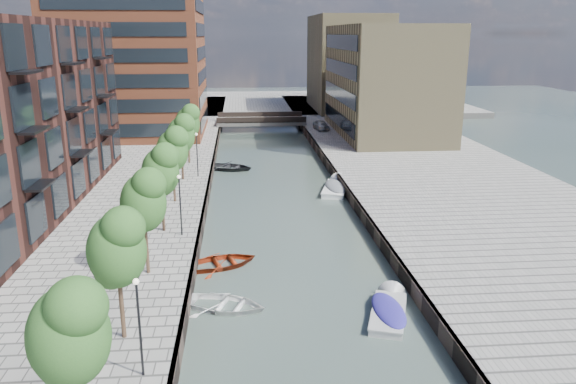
{
  "coord_description": "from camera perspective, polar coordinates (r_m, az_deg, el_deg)",
  "views": [
    {
      "loc": [
        -3.19,
        -11.7,
        13.94
      ],
      "look_at": [
        0.0,
        25.06,
        3.5
      ],
      "focal_mm": 35.0,
      "sensor_mm": 36.0,
      "label": 1
    }
  ],
  "objects": [
    {
      "name": "water",
      "position": [
        53.64,
        -1.38,
        0.73
      ],
      "size": [
        300.0,
        300.0,
        0.0
      ],
      "primitive_type": "plane",
      "color": "#38473F",
      "rests_on": "ground"
    },
    {
      "name": "quay_right",
      "position": [
        56.76,
        14.96,
        1.56
      ],
      "size": [
        20.0,
        140.0,
        1.0
      ],
      "primitive_type": "cube",
      "color": "gray",
      "rests_on": "ground"
    },
    {
      "name": "quay_wall_left",
      "position": [
        53.5,
        -7.92,
        1.1
      ],
      "size": [
        0.25,
        140.0,
        1.0
      ],
      "primitive_type": "cube",
      "color": "#332823",
      "rests_on": "ground"
    },
    {
      "name": "quay_wall_right",
      "position": [
        54.22,
        5.06,
        1.39
      ],
      "size": [
        0.25,
        140.0,
        1.0
      ],
      "primitive_type": "cube",
      "color": "#332823",
      "rests_on": "ground"
    },
    {
      "name": "far_closure",
      "position": [
        112.55,
        -3.34,
        8.92
      ],
      "size": [
        80.0,
        40.0,
        1.0
      ],
      "primitive_type": "cube",
      "color": "gray",
      "rests_on": "ground"
    },
    {
      "name": "apartment_block",
      "position": [
        45.35,
        -26.86,
        6.58
      ],
      "size": [
        8.0,
        38.0,
        14.0
      ],
      "primitive_type": "cube",
      "color": "#321713",
      "rests_on": "quay_left"
    },
    {
      "name": "tower",
      "position": [
        77.96,
        -15.85,
        16.75
      ],
      "size": [
        18.0,
        18.0,
        30.0
      ],
      "primitive_type": "cube",
      "color": "brown",
      "rests_on": "quay_left"
    },
    {
      "name": "tan_block_near",
      "position": [
        76.39,
        9.79,
        11.12
      ],
      "size": [
        12.0,
        25.0,
        14.0
      ],
      "primitive_type": "cube",
      "color": "#8C7D56",
      "rests_on": "quay_right"
    },
    {
      "name": "tan_block_far",
      "position": [
        101.65,
        6.08,
        12.93
      ],
      "size": [
        12.0,
        20.0,
        16.0
      ],
      "primitive_type": "cube",
      "color": "#8C7D56",
      "rests_on": "quay_right"
    },
    {
      "name": "bridge",
      "position": [
        84.69,
        -2.77,
        7.26
      ],
      "size": [
        13.0,
        6.0,
        1.3
      ],
      "color": "gray",
      "rests_on": "ground"
    },
    {
      "name": "tree_0",
      "position": [
        18.69,
        -21.41,
        -12.91
      ],
      "size": [
        2.5,
        2.5,
        5.95
      ],
      "color": "#382619",
      "rests_on": "quay_left"
    },
    {
      "name": "tree_1",
      "position": [
        24.86,
        -17.04,
        -5.25
      ],
      "size": [
        2.5,
        2.5,
        5.95
      ],
      "color": "#382619",
      "rests_on": "quay_left"
    },
    {
      "name": "tree_2",
      "position": [
        31.38,
        -14.5,
        -0.69
      ],
      "size": [
        2.5,
        2.5,
        5.95
      ],
      "color": "#382619",
      "rests_on": "quay_left"
    },
    {
      "name": "tree_3",
      "position": [
        38.07,
        -12.85,
        2.29
      ],
      "size": [
        2.5,
        2.5,
        5.95
      ],
      "color": "#382619",
      "rests_on": "quay_left"
    },
    {
      "name": "tree_4",
      "position": [
        44.86,
        -11.7,
        4.38
      ],
      "size": [
        2.5,
        2.5,
        5.95
      ],
      "color": "#382619",
      "rests_on": "quay_left"
    },
    {
      "name": "tree_5",
      "position": [
        51.7,
        -10.84,
        5.91
      ],
      "size": [
        2.5,
        2.5,
        5.95
      ],
      "color": "#382619",
      "rests_on": "quay_left"
    },
    {
      "name": "tree_6",
      "position": [
        58.58,
        -10.18,
        7.08
      ],
      "size": [
        2.5,
        2.5,
        5.95
      ],
      "color": "#382619",
      "rests_on": "quay_left"
    },
    {
      "name": "lamp_0",
      "position": [
        22.65,
        -14.92,
        -12.2
      ],
      "size": [
        0.24,
        0.24,
        4.12
      ],
      "color": "black",
      "rests_on": "quay_left"
    },
    {
      "name": "lamp_1",
      "position": [
        37.4,
        -10.91,
        -0.68
      ],
      "size": [
        0.24,
        0.24,
        4.12
      ],
      "color": "black",
      "rests_on": "quay_left"
    },
    {
      "name": "lamp_2",
      "position": [
        52.89,
        -9.24,
        4.23
      ],
      "size": [
        0.24,
        0.24,
        4.12
      ],
      "color": "black",
      "rests_on": "quay_left"
    },
    {
      "name": "sloop_2",
      "position": [
        35.46,
        -6.73,
        -7.47
      ],
      "size": [
        5.31,
        4.53,
        0.93
      ],
      "primitive_type": "imported",
      "rotation": [
        0.0,
        0.0,
        1.91
      ],
      "color": "maroon",
      "rests_on": "ground"
    },
    {
      "name": "sloop_3",
      "position": [
        30.34,
        -6.33,
        -11.66
      ],
      "size": [
        5.11,
        4.38,
        0.89
      ],
      "primitive_type": "imported",
      "rotation": [
        0.0,
        0.0,
        1.22
      ],
      "color": "white",
      "rests_on": "ground"
    },
    {
      "name": "sloop_4",
      "position": [
        59.94,
        -6.03,
        2.27
      ],
      "size": [
        6.15,
        5.35,
        1.07
      ],
      "primitive_type": "imported",
      "rotation": [
        0.0,
        0.0,
        1.18
      ],
      "color": "#232326",
      "rests_on": "ground"
    },
    {
      "name": "motorboat_3",
      "position": [
        30.04,
        10.22,
        -11.71
      ],
      "size": [
        3.08,
        5.05,
        1.59
      ],
      "color": "#B0B0AE",
      "rests_on": "ground"
    },
    {
      "name": "motorboat_4",
      "position": [
        51.91,
        4.91,
        0.43
      ],
      "size": [
        3.45,
        6.04,
        1.91
      ],
      "color": "white",
      "rests_on": "ground"
    },
    {
      "name": "car",
      "position": [
        78.74,
        3.38,
        6.81
      ],
      "size": [
        2.16,
        4.1,
        1.33
      ],
      "primitive_type": "imported",
      "rotation": [
        0.0,
        0.0,
        0.16
      ],
      "color": "#AAAEAF",
      "rests_on": "quay_right"
    }
  ]
}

